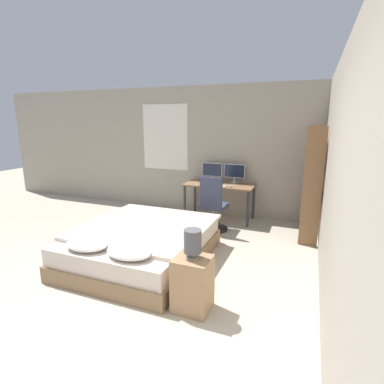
{
  "coord_description": "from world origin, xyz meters",
  "views": [
    {
      "loc": [
        1.66,
        -2.07,
        1.97
      ],
      "look_at": [
        -0.25,
        2.73,
        0.75
      ],
      "focal_mm": 28.0,
      "sensor_mm": 36.0,
      "label": 1
    }
  ],
  "objects_px": {
    "monitor_right": "(234,172)",
    "keyboard": "(216,186)",
    "monitor_left": "(212,171)",
    "office_chair": "(213,209)",
    "desk": "(220,188)",
    "bookshelf": "(313,180)",
    "computer_mouse": "(230,186)",
    "bed": "(142,244)",
    "bedside_lamp": "(193,242)",
    "nightstand": "(193,284)"
  },
  "relations": [
    {
      "from": "desk",
      "to": "keyboard",
      "type": "height_order",
      "value": "keyboard"
    },
    {
      "from": "keyboard",
      "to": "bookshelf",
      "type": "height_order",
      "value": "bookshelf"
    },
    {
      "from": "monitor_left",
      "to": "monitor_right",
      "type": "bearing_deg",
      "value": 0.0
    },
    {
      "from": "bed",
      "to": "bedside_lamp",
      "type": "distance_m",
      "value": 1.47
    },
    {
      "from": "monitor_left",
      "to": "office_chair",
      "type": "distance_m",
      "value": 1.14
    },
    {
      "from": "desk",
      "to": "bookshelf",
      "type": "relative_size",
      "value": 0.73
    },
    {
      "from": "monitor_left",
      "to": "monitor_right",
      "type": "xyz_separation_m",
      "value": [
        0.48,
        0.0,
        0.0
      ]
    },
    {
      "from": "desk",
      "to": "bookshelf",
      "type": "bearing_deg",
      "value": -15.5
    },
    {
      "from": "keyboard",
      "to": "nightstand",
      "type": "bearing_deg",
      "value": -77.52
    },
    {
      "from": "bed",
      "to": "bedside_lamp",
      "type": "relative_size",
      "value": 6.71
    },
    {
      "from": "monitor_right",
      "to": "bookshelf",
      "type": "relative_size",
      "value": 0.23
    },
    {
      "from": "nightstand",
      "to": "desk",
      "type": "bearing_deg",
      "value": 101.56
    },
    {
      "from": "computer_mouse",
      "to": "bedside_lamp",
      "type": "bearing_deg",
      "value": -83.12
    },
    {
      "from": "office_chair",
      "to": "monitor_right",
      "type": "bearing_deg",
      "value": 81.09
    },
    {
      "from": "bookshelf",
      "to": "computer_mouse",
      "type": "bearing_deg",
      "value": 170.27
    },
    {
      "from": "monitor_right",
      "to": "office_chair",
      "type": "height_order",
      "value": "monitor_right"
    },
    {
      "from": "bedside_lamp",
      "to": "keyboard",
      "type": "bearing_deg",
      "value": 102.48
    },
    {
      "from": "bed",
      "to": "bookshelf",
      "type": "distance_m",
      "value": 2.93
    },
    {
      "from": "bookshelf",
      "to": "office_chair",
      "type": "bearing_deg",
      "value": -172.34
    },
    {
      "from": "bedside_lamp",
      "to": "desk",
      "type": "height_order",
      "value": "bedside_lamp"
    },
    {
      "from": "nightstand",
      "to": "bookshelf",
      "type": "xyz_separation_m",
      "value": [
        1.11,
        2.58,
        0.74
      ]
    },
    {
      "from": "monitor_left",
      "to": "keyboard",
      "type": "bearing_deg",
      "value": -63.07
    },
    {
      "from": "desk",
      "to": "office_chair",
      "type": "distance_m",
      "value": 0.75
    },
    {
      "from": "monitor_left",
      "to": "office_chair",
      "type": "relative_size",
      "value": 0.43
    },
    {
      "from": "bedside_lamp",
      "to": "monitor_right",
      "type": "distance_m",
      "value": 3.32
    },
    {
      "from": "desk",
      "to": "monitor_left",
      "type": "xyz_separation_m",
      "value": [
        -0.24,
        0.24,
        0.31
      ]
    },
    {
      "from": "keyboard",
      "to": "bookshelf",
      "type": "relative_size",
      "value": 0.2
    },
    {
      "from": "desk",
      "to": "computer_mouse",
      "type": "height_order",
      "value": "computer_mouse"
    },
    {
      "from": "nightstand",
      "to": "keyboard",
      "type": "relative_size",
      "value": 1.52
    },
    {
      "from": "desk",
      "to": "keyboard",
      "type": "distance_m",
      "value": 0.25
    },
    {
      "from": "desk",
      "to": "monitor_left",
      "type": "height_order",
      "value": "monitor_left"
    },
    {
      "from": "bed",
      "to": "office_chair",
      "type": "bearing_deg",
      "value": 69.89
    },
    {
      "from": "bedside_lamp",
      "to": "keyboard",
      "type": "relative_size",
      "value": 0.8
    },
    {
      "from": "bed",
      "to": "keyboard",
      "type": "distance_m",
      "value": 2.13
    },
    {
      "from": "nightstand",
      "to": "desk",
      "type": "xyz_separation_m",
      "value": [
        -0.63,
        3.06,
        0.35
      ]
    },
    {
      "from": "monitor_right",
      "to": "computer_mouse",
      "type": "relative_size",
      "value": 6.3
    },
    {
      "from": "office_chair",
      "to": "monitor_left",
      "type": "bearing_deg",
      "value": 109.34
    },
    {
      "from": "monitor_left",
      "to": "nightstand",
      "type": "bearing_deg",
      "value": -75.31
    },
    {
      "from": "keyboard",
      "to": "computer_mouse",
      "type": "relative_size",
      "value": 5.57
    },
    {
      "from": "nightstand",
      "to": "office_chair",
      "type": "bearing_deg",
      "value": 102.78
    },
    {
      "from": "computer_mouse",
      "to": "nightstand",
      "type": "bearing_deg",
      "value": -83.12
    },
    {
      "from": "bed",
      "to": "keyboard",
      "type": "bearing_deg",
      "value": 76.74
    },
    {
      "from": "monitor_right",
      "to": "keyboard",
      "type": "distance_m",
      "value": 0.57
    },
    {
      "from": "bedside_lamp",
      "to": "computer_mouse",
      "type": "relative_size",
      "value": 4.44
    },
    {
      "from": "bedside_lamp",
      "to": "desk",
      "type": "distance_m",
      "value": 3.13
    },
    {
      "from": "monitor_right",
      "to": "office_chair",
      "type": "xyz_separation_m",
      "value": [
        -0.15,
        -0.94,
        -0.55
      ]
    },
    {
      "from": "desk",
      "to": "computer_mouse",
      "type": "relative_size",
      "value": 19.94
    },
    {
      "from": "desk",
      "to": "office_chair",
      "type": "relative_size",
      "value": 1.36
    },
    {
      "from": "bedside_lamp",
      "to": "bookshelf",
      "type": "distance_m",
      "value": 2.82
    },
    {
      "from": "monitor_right",
      "to": "bedside_lamp",
      "type": "bearing_deg",
      "value": -83.29
    }
  ]
}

